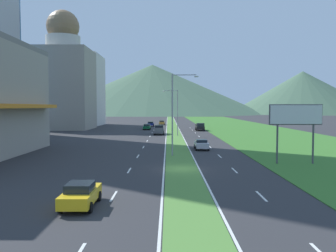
# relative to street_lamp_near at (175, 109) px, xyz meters

# --- Properties ---
(ground_plane) EXTENTS (600.00, 600.00, 0.00)m
(ground_plane) POSITION_rel_street_lamp_near_xyz_m (0.47, -9.14, -5.87)
(ground_plane) COLOR #2D2D30
(grass_median) EXTENTS (3.20, 240.00, 0.06)m
(grass_median) POSITION_rel_street_lamp_near_xyz_m (0.47, 50.86, -5.84)
(grass_median) COLOR #518438
(grass_median) RESTS_ON ground_plane
(grass_verge_right) EXTENTS (24.00, 240.00, 0.06)m
(grass_verge_right) POSITION_rel_street_lamp_near_xyz_m (21.07, 50.86, -5.84)
(grass_verge_right) COLOR #387028
(grass_verge_right) RESTS_ON ground_plane
(lane_dash_left_1) EXTENTS (0.16, 2.80, 0.01)m
(lane_dash_left_1) POSITION_rel_street_lamp_near_xyz_m (-4.63, -19.44, -5.86)
(lane_dash_left_1) COLOR silver
(lane_dash_left_1) RESTS_ON ground_plane
(lane_dash_left_2) EXTENTS (0.16, 2.80, 0.01)m
(lane_dash_left_2) POSITION_rel_street_lamp_near_xyz_m (-4.63, -9.74, -5.86)
(lane_dash_left_2) COLOR silver
(lane_dash_left_2) RESTS_ON ground_plane
(lane_dash_left_3) EXTENTS (0.16, 2.80, 0.01)m
(lane_dash_left_3) POSITION_rel_street_lamp_near_xyz_m (-4.63, -0.04, -5.86)
(lane_dash_left_3) COLOR silver
(lane_dash_left_3) RESTS_ON ground_plane
(lane_dash_left_4) EXTENTS (0.16, 2.80, 0.01)m
(lane_dash_left_4) POSITION_rel_street_lamp_near_xyz_m (-4.63, 9.67, -5.86)
(lane_dash_left_4) COLOR silver
(lane_dash_left_4) RESTS_ON ground_plane
(lane_dash_left_5) EXTENTS (0.16, 2.80, 0.01)m
(lane_dash_left_5) POSITION_rel_street_lamp_near_xyz_m (-4.63, 19.37, -5.86)
(lane_dash_left_5) COLOR silver
(lane_dash_left_5) RESTS_ON ground_plane
(lane_dash_left_6) EXTENTS (0.16, 2.80, 0.01)m
(lane_dash_left_6) POSITION_rel_street_lamp_near_xyz_m (-4.63, 29.07, -5.86)
(lane_dash_left_6) COLOR silver
(lane_dash_left_6) RESTS_ON ground_plane
(lane_dash_left_7) EXTENTS (0.16, 2.80, 0.01)m
(lane_dash_left_7) POSITION_rel_street_lamp_near_xyz_m (-4.63, 38.78, -5.86)
(lane_dash_left_7) COLOR silver
(lane_dash_left_7) RESTS_ON ground_plane
(lane_dash_left_8) EXTENTS (0.16, 2.80, 0.01)m
(lane_dash_left_8) POSITION_rel_street_lamp_near_xyz_m (-4.63, 48.48, -5.86)
(lane_dash_left_8) COLOR silver
(lane_dash_left_8) RESTS_ON ground_plane
(lane_dash_left_9) EXTENTS (0.16, 2.80, 0.01)m
(lane_dash_left_9) POSITION_rel_street_lamp_near_xyz_m (-4.63, 58.18, -5.86)
(lane_dash_left_9) COLOR silver
(lane_dash_left_9) RESTS_ON ground_plane
(lane_dash_right_1) EXTENTS (0.16, 2.80, 0.01)m
(lane_dash_right_1) POSITION_rel_street_lamp_near_xyz_m (5.57, -19.44, -5.86)
(lane_dash_right_1) COLOR silver
(lane_dash_right_1) RESTS_ON ground_plane
(lane_dash_right_2) EXTENTS (0.16, 2.80, 0.01)m
(lane_dash_right_2) POSITION_rel_street_lamp_near_xyz_m (5.57, -9.74, -5.86)
(lane_dash_right_2) COLOR silver
(lane_dash_right_2) RESTS_ON ground_plane
(lane_dash_right_3) EXTENTS (0.16, 2.80, 0.01)m
(lane_dash_right_3) POSITION_rel_street_lamp_near_xyz_m (5.57, -0.04, -5.86)
(lane_dash_right_3) COLOR silver
(lane_dash_right_3) RESTS_ON ground_plane
(lane_dash_right_4) EXTENTS (0.16, 2.80, 0.01)m
(lane_dash_right_4) POSITION_rel_street_lamp_near_xyz_m (5.57, 9.67, -5.86)
(lane_dash_right_4) COLOR silver
(lane_dash_right_4) RESTS_ON ground_plane
(lane_dash_right_5) EXTENTS (0.16, 2.80, 0.01)m
(lane_dash_right_5) POSITION_rel_street_lamp_near_xyz_m (5.57, 19.37, -5.86)
(lane_dash_right_5) COLOR silver
(lane_dash_right_5) RESTS_ON ground_plane
(lane_dash_right_6) EXTENTS (0.16, 2.80, 0.01)m
(lane_dash_right_6) POSITION_rel_street_lamp_near_xyz_m (5.57, 29.07, -5.86)
(lane_dash_right_6) COLOR silver
(lane_dash_right_6) RESTS_ON ground_plane
(lane_dash_right_7) EXTENTS (0.16, 2.80, 0.01)m
(lane_dash_right_7) POSITION_rel_street_lamp_near_xyz_m (5.57, 38.78, -5.86)
(lane_dash_right_7) COLOR silver
(lane_dash_right_7) RESTS_ON ground_plane
(lane_dash_right_8) EXTENTS (0.16, 2.80, 0.01)m
(lane_dash_right_8) POSITION_rel_street_lamp_near_xyz_m (5.57, 48.48, -5.86)
(lane_dash_right_8) COLOR silver
(lane_dash_right_8) RESTS_ON ground_plane
(lane_dash_right_9) EXTENTS (0.16, 2.80, 0.01)m
(lane_dash_right_9) POSITION_rel_street_lamp_near_xyz_m (5.57, 58.18, -5.86)
(lane_dash_right_9) COLOR silver
(lane_dash_right_9) RESTS_ON ground_plane
(edge_line_median_left) EXTENTS (0.16, 240.00, 0.01)m
(edge_line_median_left) POSITION_rel_street_lamp_near_xyz_m (-1.28, 50.86, -5.86)
(edge_line_median_left) COLOR silver
(edge_line_median_left) RESTS_ON ground_plane
(edge_line_median_right) EXTENTS (0.16, 240.00, 0.01)m
(edge_line_median_right) POSITION_rel_street_lamp_near_xyz_m (2.22, 50.86, -5.86)
(edge_line_median_right) COLOR silver
(edge_line_median_right) RESTS_ON ground_plane
(domed_building) EXTENTS (14.90, 14.90, 32.43)m
(domed_building) POSITION_rel_street_lamp_near_xyz_m (-29.53, 52.96, 7.71)
(domed_building) COLOR #9E9384
(domed_building) RESTS_ON ground_plane
(midrise_colored) EXTENTS (17.09, 17.09, 23.20)m
(midrise_colored) POSITION_rel_street_lamp_near_xyz_m (-31.76, 72.94, 5.73)
(midrise_colored) COLOR silver
(midrise_colored) RESTS_ON ground_plane
(hill_far_left) EXTENTS (216.13, 216.13, 21.91)m
(hill_far_left) POSITION_rel_street_lamp_near_xyz_m (-59.41, 281.67, 5.08)
(hill_far_left) COLOR #516B56
(hill_far_left) RESTS_ON ground_plane
(hill_far_center) EXTENTS (196.88, 196.88, 43.51)m
(hill_far_center) POSITION_rel_street_lamp_near_xyz_m (-14.82, 268.72, 15.89)
(hill_far_center) COLOR #47664C
(hill_far_center) RESTS_ON ground_plane
(hill_far_right) EXTENTS (127.24, 127.24, 37.01)m
(hill_far_right) POSITION_rel_street_lamp_near_xyz_m (116.47, 261.37, 12.64)
(hill_far_right) COLOR #47664C
(hill_far_right) RESTS_ON ground_plane
(street_lamp_near) EXTENTS (3.31, 0.47, 10.23)m
(street_lamp_near) POSITION_rel_street_lamp_near_xyz_m (0.00, 0.00, 0.00)
(street_lamp_near) COLOR #99999E
(street_lamp_near) RESTS_ON ground_plane
(street_lamp_mid) EXTENTS (3.21, 0.30, 9.72)m
(street_lamp_mid) POSITION_rel_street_lamp_near_xyz_m (0.80, 30.22, -0.28)
(street_lamp_mid) COLOR #99999E
(street_lamp_mid) RESTS_ON ground_plane
(billboard_roadside) EXTENTS (5.70, 0.28, 6.43)m
(billboard_roadside) POSITION_rel_street_lamp_near_xyz_m (12.77, -6.03, -0.89)
(billboard_roadside) COLOR #4C4C51
(billboard_roadside) RESTS_ON ground_plane
(car_0) EXTENTS (1.96, 4.40, 1.47)m
(car_0) POSITION_rel_street_lamp_near_xyz_m (-3.00, 75.26, -5.11)
(car_0) COLOR #C6842D
(car_0) RESTS_ON ground_plane
(car_1) EXTENTS (1.95, 4.10, 1.43)m
(car_1) POSITION_rel_street_lamp_near_xyz_m (3.94, 6.78, -5.12)
(car_1) COLOR #B2B2B7
(car_1) RESTS_ON ground_plane
(car_2) EXTENTS (1.94, 4.20, 1.52)m
(car_2) POSITION_rel_street_lamp_near_xyz_m (-6.26, -21.98, -5.09)
(car_2) COLOR yellow
(car_2) RESTS_ON ground_plane
(car_3) EXTENTS (2.04, 4.26, 1.43)m
(car_3) POSITION_rel_street_lamp_near_xyz_m (-6.40, 67.40, -5.13)
(car_3) COLOR navy
(car_3) RESTS_ON ground_plane
(car_4) EXTENTS (1.98, 4.67, 1.50)m
(car_4) POSITION_rel_street_lamp_near_xyz_m (-6.57, 50.57, -5.11)
(car_4) COLOR #0C5128
(car_4) RESTS_ON ground_plane
(pickup_truck_0) EXTENTS (2.18, 5.40, 2.00)m
(pickup_truck_0) POSITION_rel_street_lamp_near_xyz_m (-2.87, 34.35, -4.89)
(pickup_truck_0) COLOR #515459
(pickup_truck_0) RESTS_ON ground_plane
(pickup_truck_1) EXTENTS (2.18, 5.40, 2.00)m
(pickup_truck_1) POSITION_rel_street_lamp_near_xyz_m (7.38, 46.50, -4.89)
(pickup_truck_1) COLOR black
(pickup_truck_1) RESTS_ON ground_plane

